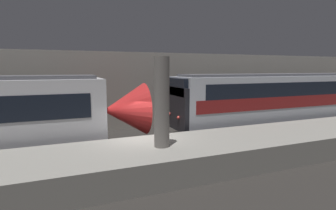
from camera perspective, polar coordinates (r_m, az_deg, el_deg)
name	(u,v)px	position (r m, az deg, el deg)	size (l,w,h in m)	color
ground_plane	(141,158)	(12.42, -5.87, -11.42)	(120.00, 120.00, 0.00)	#282623
platform	(154,160)	(10.62, -3.14, -11.76)	(40.00, 3.61, 1.06)	gray
station_rear_barrier	(115,92)	(17.63, -11.43, 2.88)	(50.00, 0.15, 5.20)	#9E998E
support_pillar_near	(162,102)	(10.10, -1.38, 0.57)	(0.60, 0.60, 3.51)	slate
train_boxy	(298,100)	(20.22, 26.40, 0.96)	(18.73, 2.90, 3.78)	black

